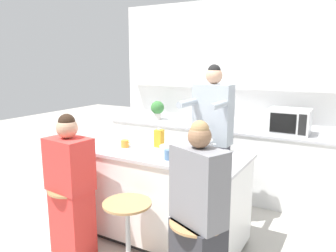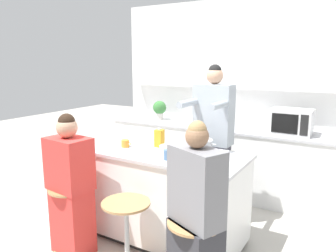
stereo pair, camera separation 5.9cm
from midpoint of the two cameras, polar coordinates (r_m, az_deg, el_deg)
ground_plane at (r=3.64m, az=-1.13°, el=-18.92°), size 16.00×16.00×0.00m
wall_back at (r=4.87m, az=10.29°, el=7.68°), size 3.58×0.22×2.70m
back_counter at (r=4.75m, az=8.51°, el=-5.51°), size 3.32×0.68×0.94m
kitchen_island at (r=3.43m, az=-1.16°, el=-12.03°), size 1.65×0.77×0.94m
bar_stool_leftmost at (r=3.40m, az=-16.84°, el=-14.43°), size 0.42×0.42×0.65m
bar_stool_center at (r=3.00m, az=-7.60°, el=-17.65°), size 0.42×0.42×0.65m
person_cooking at (r=3.70m, az=7.20°, el=-3.52°), size 0.42×0.59×1.80m
person_wrapped_blanket at (r=3.26m, az=-17.08°, el=-10.51°), size 0.43×0.33×1.37m
person_seated_near at (r=2.55m, az=4.54°, el=-16.54°), size 0.48×0.40×1.42m
cooking_pot at (r=3.24m, az=5.07°, el=-3.47°), size 0.34×0.25×0.13m
fruit_bowl at (r=3.26m, az=-0.21°, el=-3.99°), size 0.20×0.20×0.07m
coffee_cup_near at (r=3.01m, az=-0.41°, el=-4.98°), size 0.12×0.09×0.10m
coffee_cup_far at (r=3.47m, az=-7.99°, el=-3.06°), size 0.12×0.08×0.08m
juice_carton at (r=3.44m, az=-2.05°, el=-2.12°), size 0.08×0.08×0.20m
microwave at (r=4.33m, az=19.98°, el=0.78°), size 0.49×0.36×0.31m
potted_plant at (r=5.06m, az=-2.18°, el=3.04°), size 0.21×0.21×0.29m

